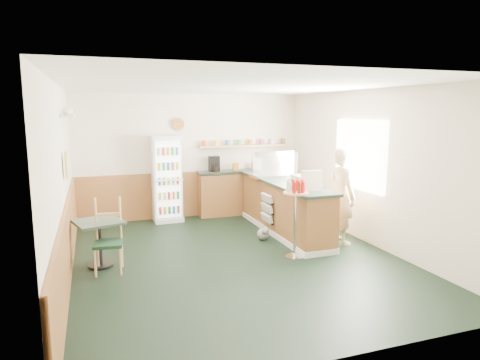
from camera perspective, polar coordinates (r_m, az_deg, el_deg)
name	(u,v)px	position (r m, az deg, el deg)	size (l,w,h in m)	color
ground	(235,258)	(6.96, -0.64, -10.35)	(6.00, 6.00, 0.00)	black
room_envelope	(209,159)	(7.24, -4.21, 2.79)	(5.04, 6.02, 2.72)	silver
service_counter	(284,209)	(8.28, 5.87, -3.90)	(0.68, 3.01, 1.01)	#9B5F32
back_counter	(245,190)	(9.77, 0.73, -1.32)	(2.24, 0.42, 1.69)	#9B5F32
drinks_fridge	(167,179)	(9.19, -9.73, 0.18)	(0.60, 0.52, 1.82)	white
display_case	(273,165)	(8.61, 4.48, 2.04)	(0.89, 0.47, 0.51)	silver
cash_register	(306,182)	(7.38, 8.83, -0.28)	(0.41, 0.43, 0.24)	beige
shopkeeper	(342,196)	(7.75, 13.51, -2.06)	(0.57, 0.41, 1.70)	tan
condiment_stand	(295,205)	(6.82, 7.41, -3.34)	(0.40, 0.40, 1.25)	silver
newspaper_rack	(267,209)	(8.12, 3.62, -3.84)	(0.09, 0.47, 0.55)	black
cafe_table	(99,234)	(6.79, -18.30, -6.91)	(0.80, 0.80, 0.71)	black
cafe_chair	(108,233)	(6.58, -17.24, -6.79)	(0.45, 0.45, 1.08)	black
dog_doorstop	(263,234)	(7.85, 3.14, -7.14)	(0.22, 0.28, 0.26)	gray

